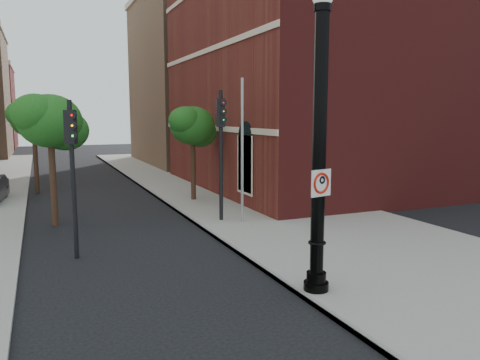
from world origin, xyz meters
name	(u,v)px	position (x,y,z in m)	size (l,w,h in m)	color
ground	(206,299)	(0.00, 0.00, 0.00)	(120.00, 120.00, 0.00)	black
sidewalk_right	(257,203)	(6.00, 10.00, 0.06)	(8.00, 60.00, 0.12)	gray
curb_edge	(176,209)	(2.05, 10.00, 0.07)	(0.10, 60.00, 0.14)	gray
brick_wall_building	(376,81)	(16.00, 14.00, 6.26)	(22.30, 16.30, 12.50)	maroon
bg_building_tan_b	(262,84)	(16.00, 30.00, 7.00)	(22.00, 14.00, 14.00)	#946D50
lamppost	(319,159)	(2.44, -0.76, 3.19)	(0.58, 0.58, 6.91)	black
no_parking_sign	(321,183)	(2.40, -0.93, 2.67)	(0.59, 0.17, 0.61)	white
traffic_signal_left	(72,153)	(-2.47, 4.43, 3.09)	(0.37, 0.41, 4.59)	black
traffic_signal_right	(221,134)	(3.07, 7.02, 3.44)	(0.39, 0.45, 5.10)	black
utility_pole	(242,153)	(3.67, 6.39, 2.76)	(0.11, 0.11, 5.52)	#999999
street_tree_a	(51,123)	(-2.87, 9.06, 3.89)	(2.74, 2.48, 4.93)	black
street_tree_b	(34,120)	(-3.50, 17.58, 3.88)	(2.73, 2.47, 4.93)	black
street_tree_c	(193,127)	(3.47, 11.81, 3.61)	(2.54, 2.30, 4.58)	black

